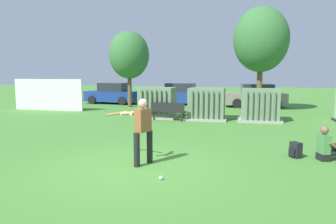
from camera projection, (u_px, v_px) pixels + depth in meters
The scene contains 15 objects.
ground_plane at pixel (133, 167), 8.12m from camera, with size 96.00×96.00×0.00m, color #478433.
fence_panel at pixel (48, 95), 20.33m from camera, with size 4.80×0.12×2.00m, color white.
transformer_west at pixel (157, 103), 16.99m from camera, with size 2.10×1.70×1.62m.
transformer_mid_west at pixel (207, 104), 16.28m from camera, with size 2.10×1.70×1.62m.
transformer_mid_east at pixel (260, 105), 15.75m from camera, with size 2.10×1.70×1.62m.
park_bench at pixel (168, 110), 15.93m from camera, with size 1.84×0.67×0.92m.
batter at pixel (142, 128), 8.24m from camera, with size 1.53×0.99×1.74m.
sports_ball at pixel (161, 178), 7.13m from camera, with size 0.09×0.09×0.09m, color white.
seated_spectator at pixel (327, 147), 8.68m from camera, with size 0.78×0.64×0.96m.
backpack at pixel (295, 150), 9.00m from camera, with size 0.37×0.38×0.44m.
tree_left at pixel (129, 55), 21.89m from camera, with size 2.76×2.76×5.28m.
tree_center_left at pixel (261, 40), 19.52m from camera, with size 3.37×3.37×6.45m.
parked_car_leftmost at pixel (113, 94), 24.77m from camera, with size 4.34×2.22×1.62m.
parked_car_left_of_center at pixel (179, 95), 24.12m from camera, with size 4.23×1.97×1.62m.
parked_car_right_of_center at pixel (255, 96), 22.31m from camera, with size 4.37×2.29×1.62m.
Camera 1 is at (2.70, -7.46, 2.40)m, focal length 33.83 mm.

